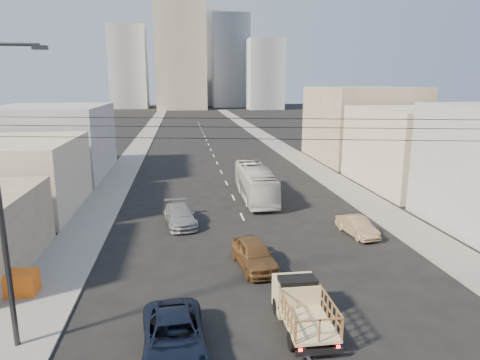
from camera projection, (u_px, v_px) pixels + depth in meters
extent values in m
cube|color=gray|center=(144.00, 139.00, 81.08)|extent=(3.50, 180.00, 0.12)
cube|color=gray|center=(265.00, 137.00, 84.21)|extent=(3.50, 180.00, 0.12)
cube|color=silver|center=(306.00, 353.00, 16.96)|extent=(0.15, 2.00, 0.01)
cube|color=silver|center=(274.00, 285.00, 22.75)|extent=(0.15, 2.00, 0.01)
cube|color=silver|center=(255.00, 244.00, 28.55)|extent=(0.15, 2.00, 0.01)
cube|color=silver|center=(242.00, 217.00, 34.35)|extent=(0.15, 2.00, 0.01)
cube|color=silver|center=(233.00, 197.00, 40.15)|extent=(0.15, 2.00, 0.01)
cube|color=silver|center=(226.00, 183.00, 45.94)|extent=(0.15, 2.00, 0.01)
cube|color=silver|center=(221.00, 172.00, 51.74)|extent=(0.15, 2.00, 0.01)
cube|color=silver|center=(217.00, 163.00, 57.54)|extent=(0.15, 2.00, 0.01)
cube|color=silver|center=(214.00, 156.00, 63.33)|extent=(0.15, 2.00, 0.01)
cube|color=silver|center=(211.00, 150.00, 69.13)|extent=(0.15, 2.00, 0.01)
cube|color=silver|center=(208.00, 144.00, 74.93)|extent=(0.15, 2.00, 0.01)
cube|color=silver|center=(206.00, 140.00, 80.72)|extent=(0.15, 2.00, 0.01)
cube|color=silver|center=(205.00, 136.00, 86.52)|extent=(0.15, 2.00, 0.01)
cube|color=silver|center=(203.00, 133.00, 92.32)|extent=(0.15, 2.00, 0.01)
cube|color=silver|center=(202.00, 130.00, 98.12)|extent=(0.15, 2.00, 0.01)
cube|color=silver|center=(200.00, 127.00, 103.91)|extent=(0.15, 2.00, 0.01)
cube|color=silver|center=(199.00, 125.00, 109.71)|extent=(0.15, 2.00, 0.01)
cube|color=silver|center=(198.00, 123.00, 115.51)|extent=(0.15, 2.00, 0.01)
cube|color=#CAB987|center=(308.00, 323.00, 17.83)|extent=(1.90, 3.00, 0.12)
cube|color=#CAB987|center=(296.00, 295.00, 19.71)|extent=(1.90, 1.60, 1.50)
cube|color=black|center=(297.00, 285.00, 19.33)|extent=(1.70, 0.90, 0.70)
cube|color=#2D2D33|center=(319.00, 352.00, 16.40)|extent=(1.90, 0.12, 0.22)
cube|color=#FF0C0C|center=(300.00, 350.00, 16.27)|extent=(0.15, 0.05, 0.12)
cube|color=#FF0C0C|center=(338.00, 347.00, 16.47)|extent=(0.15, 0.05, 0.12)
cylinder|color=black|center=(277.00, 306.00, 19.82)|extent=(0.25, 0.76, 0.76)
cylinder|color=black|center=(312.00, 304.00, 20.04)|extent=(0.25, 0.76, 0.76)
cylinder|color=black|center=(292.00, 341.00, 17.11)|extent=(0.25, 0.76, 0.76)
cylinder|color=black|center=(333.00, 338.00, 17.34)|extent=(0.25, 0.76, 0.76)
imported|color=black|center=(174.00, 337.00, 16.78)|extent=(2.80, 5.50, 1.49)
imported|color=silver|center=(255.00, 183.00, 39.53)|extent=(2.61, 10.76, 2.99)
imported|color=brown|center=(254.00, 254.00, 24.75)|extent=(2.48, 4.93, 1.61)
imported|color=#8F7553|center=(357.00, 226.00, 30.04)|extent=(1.95, 4.08, 1.29)
imported|color=gray|center=(180.00, 215.00, 32.26)|extent=(2.77, 5.33, 1.48)
cylinder|color=#2D2D33|center=(0.00, 205.00, 16.04)|extent=(0.22, 0.22, 12.00)
cylinder|color=#2D2D33|center=(9.00, 44.00, 14.89)|extent=(2.00, 0.12, 0.12)
cube|color=#2D2D33|center=(40.00, 48.00, 15.04)|extent=(0.50, 0.25, 0.15)
cylinder|color=black|center=(320.00, 119.00, 14.42)|extent=(23.01, 5.02, 0.02)
cylinder|color=black|center=(319.00, 128.00, 14.49)|extent=(23.01, 5.02, 0.02)
cylinder|color=black|center=(319.00, 139.00, 14.57)|extent=(23.01, 5.02, 0.02)
cube|color=orange|center=(19.00, 290.00, 21.50)|extent=(1.80, 1.20, 0.38)
cube|color=orange|center=(18.00, 283.00, 21.41)|extent=(1.80, 1.20, 0.38)
cube|color=orange|center=(17.00, 276.00, 21.33)|extent=(1.80, 1.20, 0.38)
cube|color=#C0B69B|center=(419.00, 148.00, 43.79)|extent=(11.00, 14.00, 8.00)
cube|color=gray|center=(361.00, 124.00, 59.09)|extent=(12.00, 16.00, 10.00)
cube|color=#C0B69B|center=(6.00, 177.00, 35.03)|extent=(11.00, 12.00, 6.00)
cube|color=#97979A|center=(52.00, 141.00, 49.23)|extent=(12.00, 16.00, 8.00)
cube|color=tan|center=(180.00, 34.00, 172.12)|extent=(20.00, 20.00, 60.00)
cube|color=gray|center=(230.00, 62.00, 191.74)|extent=(16.00, 16.00, 40.00)
cube|color=gray|center=(129.00, 68.00, 181.73)|extent=(15.00, 15.00, 34.00)
cube|color=#97979A|center=(202.00, 59.00, 204.20)|extent=(18.00, 18.00, 44.00)
cube|color=gray|center=(265.00, 75.00, 175.34)|extent=(14.00, 14.00, 28.00)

